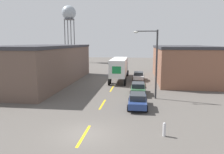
{
  "coord_description": "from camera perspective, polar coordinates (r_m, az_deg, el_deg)",
  "views": [
    {
      "loc": [
        3.78,
        -14.4,
        6.49
      ],
      "look_at": [
        0.3,
        13.39,
        2.04
      ],
      "focal_mm": 35.0,
      "sensor_mm": 36.0,
      "label": 1
    }
  ],
  "objects": [
    {
      "name": "street_lamp",
      "position": [
        25.36,
        10.83,
        4.62
      ],
      "size": [
        2.76,
        0.32,
        7.89
      ],
      "color": "#2D2D30",
      "rests_on": "ground_plane"
    },
    {
      "name": "warehouse_left",
      "position": [
        36.68,
        -17.89,
        3.18
      ],
      "size": [
        10.08,
        23.84,
        6.05
      ],
      "color": "brown",
      "rests_on": "ground_plane"
    },
    {
      "name": "warehouse_right",
      "position": [
        39.91,
        17.89,
        3.52
      ],
      "size": [
        9.1,
        18.29,
        5.9
      ],
      "color": "brown",
      "rests_on": "ground_plane"
    },
    {
      "name": "parked_car_right_near",
      "position": [
        22.09,
        6.72,
        -6.06
      ],
      "size": [
        1.95,
        4.25,
        1.47
      ],
      "color": "navy",
      "rests_on": "ground_plane"
    },
    {
      "name": "fire_hydrant",
      "position": [
        16.05,
        13.5,
        -13.17
      ],
      "size": [
        0.22,
        0.22,
        1.0
      ],
      "color": "silver",
      "rests_on": "ground_plane"
    },
    {
      "name": "semi_truck",
      "position": [
        38.07,
        2.03,
        2.68
      ],
      "size": [
        2.83,
        12.36,
        3.81
      ],
      "rotation": [
        0.0,
        0.0,
        0.01
      ],
      "color": "navy",
      "rests_on": "ground_plane"
    },
    {
      "name": "ground_plane",
      "position": [
        16.24,
        -7.17,
        -14.61
      ],
      "size": [
        160.0,
        160.0,
        0.0
      ],
      "primitive_type": "plane",
      "color": "#56514C"
    },
    {
      "name": "parked_car_right_far",
      "position": [
        38.03,
        6.94,
        0.31
      ],
      "size": [
        1.95,
        4.25,
        1.47
      ],
      "color": "silver",
      "rests_on": "ground_plane"
    },
    {
      "name": "water_tower",
      "position": [
        75.88,
        -11.2,
        15.84
      ],
      "size": [
        4.6,
        4.6,
        18.45
      ],
      "color": "#47474C",
      "rests_on": "ground_plane"
    },
    {
      "name": "road_centerline",
      "position": [
        23.32,
        -2.49,
        -7.13
      ],
      "size": [
        0.2,
        19.5,
        0.01
      ],
      "color": "gold",
      "rests_on": "ground_plane"
    },
    {
      "name": "parked_car_right_mid",
      "position": [
        27.85,
        6.83,
        -2.9
      ],
      "size": [
        1.95,
        4.25,
        1.47
      ],
      "color": "#2D5B38",
      "rests_on": "ground_plane"
    }
  ]
}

